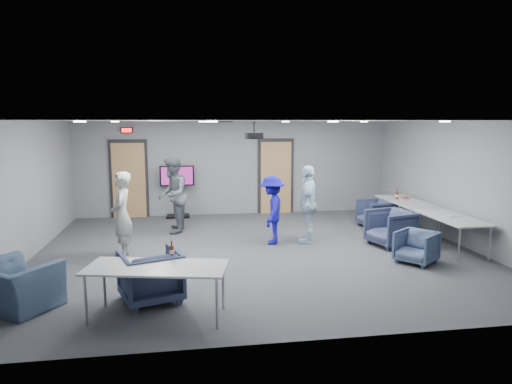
{
  "coord_description": "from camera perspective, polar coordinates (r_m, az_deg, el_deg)",
  "views": [
    {
      "loc": [
        -1.43,
        -9.13,
        2.68
      ],
      "look_at": [
        0.05,
        0.35,
        1.2
      ],
      "focal_mm": 32.0,
      "sensor_mm": 36.0,
      "label": 1
    }
  ],
  "objects": [
    {
      "name": "floor",
      "position": [
        9.62,
        0.05,
        -7.4
      ],
      "size": [
        9.0,
        9.0,
        0.0
      ],
      "primitive_type": "plane",
      "color": "#323539",
      "rests_on": "ground"
    },
    {
      "name": "ceiling",
      "position": [
        9.24,
        0.05,
        8.89
      ],
      "size": [
        9.0,
        9.0,
        0.0
      ],
      "primitive_type": "plane",
      "rotation": [
        3.14,
        0.0,
        0.0
      ],
      "color": "silver",
      "rests_on": "wall_back"
    },
    {
      "name": "wall_back",
      "position": [
        13.27,
        -2.64,
        3.01
      ],
      "size": [
        9.0,
        0.02,
        2.7
      ],
      "primitive_type": "cube",
      "color": "gray",
      "rests_on": "floor"
    },
    {
      "name": "wall_front",
      "position": [
        5.49,
        6.57,
        -5.31
      ],
      "size": [
        9.0,
        0.02,
        2.7
      ],
      "primitive_type": "cube",
      "color": "gray",
      "rests_on": "floor"
    },
    {
      "name": "wall_left",
      "position": [
        9.72,
        -27.16,
        -0.07
      ],
      "size": [
        0.02,
        8.0,
        2.7
      ],
      "primitive_type": "cube",
      "color": "gray",
      "rests_on": "floor"
    },
    {
      "name": "wall_right",
      "position": [
        10.97,
        23.96,
        1.05
      ],
      "size": [
        0.02,
        8.0,
        2.7
      ],
      "primitive_type": "cube",
      "color": "gray",
      "rests_on": "floor"
    },
    {
      "name": "door_left",
      "position": [
        13.28,
        -15.59,
        1.47
      ],
      "size": [
        1.06,
        0.17,
        2.24
      ],
      "color": "black",
      "rests_on": "wall_back"
    },
    {
      "name": "door_right",
      "position": [
        13.44,
        2.49,
        1.88
      ],
      "size": [
        1.06,
        0.17,
        2.24
      ],
      "color": "black",
      "rests_on": "wall_back"
    },
    {
      "name": "exit_sign",
      "position": [
        13.16,
        -15.85,
        7.44
      ],
      "size": [
        0.32,
        0.08,
        0.16
      ],
      "color": "black",
      "rests_on": "wall_back"
    },
    {
      "name": "hvac_diffuser",
      "position": [
        11.97,
        -4.45,
        8.77
      ],
      "size": [
        0.6,
        0.6,
        0.03
      ],
      "primitive_type": "cube",
      "color": "black",
      "rests_on": "ceiling"
    },
    {
      "name": "downlights",
      "position": [
        9.24,
        0.05,
        8.8
      ],
      "size": [
        6.18,
        3.78,
        0.02
      ],
      "color": "white",
      "rests_on": "ceiling"
    },
    {
      "name": "person_a",
      "position": [
        9.39,
        -16.45,
        -2.78
      ],
      "size": [
        0.42,
        0.64,
        1.72
      ],
      "primitive_type": "imported",
      "rotation": [
        0.0,
        0.0,
        -1.55
      ],
      "color": "#989B98",
      "rests_on": "floor"
    },
    {
      "name": "person_b",
      "position": [
        11.21,
        -10.41,
        -0.36
      ],
      "size": [
        0.77,
        0.96,
        1.86
      ],
      "primitive_type": "imported",
      "rotation": [
        0.0,
        0.0,
        -1.65
      ],
      "color": "#545D64",
      "rests_on": "floor"
    },
    {
      "name": "person_c",
      "position": [
        10.23,
        6.49,
        -1.5
      ],
      "size": [
        0.71,
        1.1,
        1.73
      ],
      "primitive_type": "imported",
      "rotation": [
        0.0,
        0.0,
        -1.88
      ],
      "color": "silver",
      "rests_on": "floor"
    },
    {
      "name": "person_d",
      "position": [
        10.06,
        2.02,
        -2.26
      ],
      "size": [
        0.82,
        1.1,
        1.52
      ],
      "primitive_type": "imported",
      "rotation": [
        0.0,
        0.0,
        -1.86
      ],
      "color": "#191694",
      "rests_on": "floor"
    },
    {
      "name": "chair_right_a",
      "position": [
        12.04,
        14.74,
        -2.65
      ],
      "size": [
        0.88,
        0.86,
        0.72
      ],
      "primitive_type": "imported",
      "rotation": [
        0.0,
        0.0,
        -1.44
      ],
      "color": "#313955",
      "rests_on": "floor"
    },
    {
      "name": "chair_right_b",
      "position": [
        10.37,
        16.5,
        -4.33
      ],
      "size": [
        1.06,
        1.04,
        0.79
      ],
      "primitive_type": "imported",
      "rotation": [
        0.0,
        0.0,
        -1.31
      ],
      "color": "#323956",
      "rests_on": "floor"
    },
    {
      "name": "chair_right_c",
      "position": [
        9.29,
        19.4,
        -6.5
      ],
      "size": [
        0.95,
        0.95,
        0.63
      ],
      "primitive_type": "imported",
      "rotation": [
        0.0,
        0.0,
        -0.92
      ],
      "color": "#3D4C69",
      "rests_on": "floor"
    },
    {
      "name": "chair_front_a",
      "position": [
        7.13,
        -13.05,
        -10.18
      ],
      "size": [
        1.07,
        1.09,
        0.79
      ],
      "primitive_type": "imported",
      "rotation": [
        0.0,
        0.0,
        3.47
      ],
      "color": "#36405D",
      "rests_on": "floor"
    },
    {
      "name": "chair_front_b",
      "position": [
        7.53,
        -27.84,
        -10.33
      ],
      "size": [
        1.4,
        1.37,
        0.69
      ],
      "primitive_type": "imported",
      "rotation": [
        0.0,
        0.0,
        2.54
      ],
      "color": "#3D4E69",
      "rests_on": "floor"
    },
    {
      "name": "table_right_a",
      "position": [
        11.98,
        18.26,
        -1.24
      ],
      "size": [
        0.82,
        1.97,
        0.73
      ],
      "rotation": [
        0.0,
        0.0,
        1.57
      ],
      "color": "#A6A7AA",
      "rests_on": "floor"
    },
    {
      "name": "table_right_b",
      "position": [
        10.35,
        23.03,
        -3.03
      ],
      "size": [
        0.8,
        1.92,
        0.73
      ],
      "rotation": [
        0.0,
        0.0,
        1.57
      ],
      "color": "#A6A7AA",
      "rests_on": "floor"
    },
    {
      "name": "table_front_left",
      "position": [
        6.46,
        -12.32,
        -9.41
      ],
      "size": [
        2.03,
        1.18,
        0.73
      ],
      "rotation": [
        0.0,
        0.0,
        -0.21
      ],
      "color": "#A6A7AA",
      "rests_on": "floor"
    },
    {
      "name": "bottle_front",
      "position": [
        6.78,
        -10.48,
        -7.3
      ],
      "size": [
        0.07,
        0.07,
        0.25
      ],
      "color": "#59220F",
      "rests_on": "table_front_left"
    },
    {
      "name": "bottle_right",
      "position": [
        12.1,
        17.2,
        -0.42
      ],
      "size": [
        0.07,
        0.07,
        0.27
      ],
      "color": "#59220F",
      "rests_on": "table_right_a"
    },
    {
      "name": "snack_box",
      "position": [
        12.32,
        18.2,
        -0.7
      ],
      "size": [
        0.18,
        0.14,
        0.04
      ],
      "primitive_type": "cube",
      "rotation": [
        0.0,
        0.0,
        0.24
      ],
      "color": "#BA482E",
      "rests_on": "table_right_a"
    },
    {
      "name": "wrapper",
      "position": [
        10.29,
        23.56,
        -2.77
      ],
      "size": [
        0.23,
        0.19,
        0.05
      ],
      "primitive_type": "cube",
      "rotation": [
        0.0,
        0.0,
        -0.33
      ],
      "color": "silver",
      "rests_on": "table_right_b"
    },
    {
      "name": "tv_stand",
      "position": [
        13.01,
        -9.81,
        0.47
      ],
      "size": [
        0.96,
        0.46,
        1.47
      ],
      "color": "black",
      "rests_on": "floor"
    },
    {
      "name": "projector",
      "position": [
        9.33,
        -0.24,
        7.08
      ],
      "size": [
        0.34,
        0.33,
        0.36
      ],
      "rotation": [
        0.0,
        0.0,
        0.06
      ],
      "color": "black",
      "rests_on": "ceiling"
    }
  ]
}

